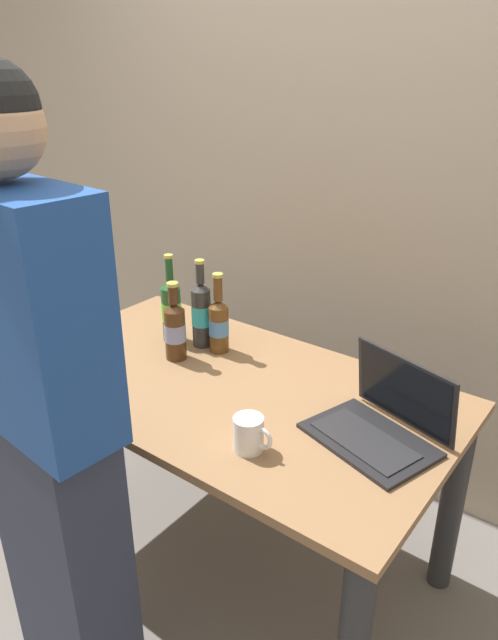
{
  "coord_description": "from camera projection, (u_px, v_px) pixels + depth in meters",
  "views": [
    {
      "loc": [
        1.05,
        -1.26,
        1.69
      ],
      "look_at": [
        0.09,
        0.0,
        0.99
      ],
      "focal_mm": 32.47,
      "sensor_mm": 36.0,
      "label": 1
    }
  ],
  "objects": [
    {
      "name": "coffee_mug",
      "position": [
        249.0,
        434.0,
        1.54
      ],
      "size": [
        0.12,
        0.08,
        0.1
      ],
      "color": "white",
      "rests_on": "desk"
    },
    {
      "name": "beer_bottle_green",
      "position": [
        171.0,
        309.0,
        2.13
      ],
      "size": [
        0.07,
        0.07,
        0.33
      ],
      "color": "#1E5123",
      "rests_on": "desk"
    },
    {
      "name": "beer_bottle_dark",
      "position": [
        201.0,
        313.0,
        2.09
      ],
      "size": [
        0.07,
        0.07,
        0.33
      ],
      "color": "#333333",
      "rests_on": "desk"
    },
    {
      "name": "desk",
      "position": [
        227.0,
        419.0,
        1.94
      ],
      "size": [
        1.47,
        0.82,
        0.74
      ],
      "color": "olive",
      "rests_on": "ground"
    },
    {
      "name": "beer_bottle_amber",
      "position": [
        219.0,
        323.0,
        2.05
      ],
      "size": [
        0.07,
        0.07,
        0.29
      ],
      "color": "brown",
      "rests_on": "desk"
    },
    {
      "name": "person_figure",
      "position": [
        46.0,
        436.0,
        1.38
      ],
      "size": [
        0.46,
        0.28,
        1.71
      ],
      "color": "#2D3347",
      "rests_on": "ground"
    },
    {
      "name": "beer_bottle_brown",
      "position": [
        175.0,
        329.0,
        2.0
      ],
      "size": [
        0.08,
        0.08,
        0.28
      ],
      "color": "#472B14",
      "rests_on": "desk"
    },
    {
      "name": "ground_plane",
      "position": [
        229.0,
        552.0,
        2.18
      ],
      "size": [
        8.0,
        8.0,
        0.0
      ],
      "primitive_type": "plane",
      "color": "slate",
      "rests_on": "ground"
    },
    {
      "name": "back_wall",
      "position": [
        355.0,
        173.0,
        2.23
      ],
      "size": [
        6.0,
        0.1,
        2.6
      ],
      "primitive_type": "cube",
      "color": "tan",
      "rests_on": "ground"
    },
    {
      "name": "laptop",
      "position": [
        382.0,
        421.0,
        1.6
      ],
      "size": [
        0.4,
        0.35,
        0.22
      ],
      "color": "black",
      "rests_on": "desk"
    }
  ]
}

